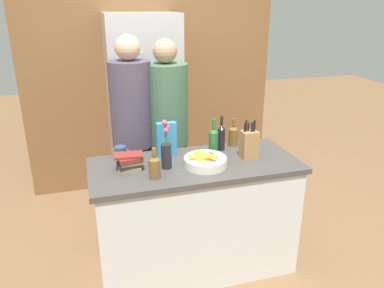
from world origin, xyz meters
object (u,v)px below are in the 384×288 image
at_px(bottle_vinegar, 221,137).
at_px(book_stack, 130,161).
at_px(person_at_sink, 132,128).
at_px(fruit_bowl, 205,160).
at_px(bottle_water, 155,166).
at_px(person_in_blue, 167,128).
at_px(refrigerator, 144,111).
at_px(flower_vase, 166,151).
at_px(coffee_mug, 121,152).
at_px(bottle_oil, 214,140).
at_px(bottle_wine, 233,135).
at_px(cereal_box, 166,139).
at_px(knife_block, 249,144).

bearing_deg(bottle_vinegar, book_stack, -167.33).
bearing_deg(person_at_sink, fruit_bowl, -71.75).
relative_size(bottle_water, person_in_blue, 0.12).
height_order(refrigerator, flower_vase, refrigerator).
distance_m(book_stack, bottle_water, 0.24).
relative_size(fruit_bowl, bottle_vinegar, 1.11).
xyz_separation_m(flower_vase, coffee_mug, (-0.29, 0.27, -0.08)).
bearing_deg(bottle_oil, bottle_wine, 27.22).
bearing_deg(person_at_sink, flower_vase, -90.04).
relative_size(refrigerator, coffee_mug, 17.01).
relative_size(refrigerator, bottle_wine, 8.40).
xyz_separation_m(cereal_box, bottle_oil, (0.36, -0.05, -0.02)).
bearing_deg(bottle_vinegar, bottle_oil, -150.49).
bearing_deg(flower_vase, refrigerator, 87.13).
bearing_deg(cereal_box, refrigerator, 89.23).
bearing_deg(cereal_box, person_at_sink, 114.82).
bearing_deg(bottle_vinegar, flower_vase, -155.67).
height_order(coffee_mug, bottle_wine, bottle_wine).
xyz_separation_m(bottle_oil, person_at_sink, (-0.56, 0.48, -0.01)).
xyz_separation_m(coffee_mug, person_at_sink, (0.14, 0.39, 0.06)).
distance_m(fruit_bowl, book_stack, 0.54).
xyz_separation_m(coffee_mug, bottle_oil, (0.71, -0.09, 0.06)).
bearing_deg(bottle_wine, bottle_water, -150.14).
relative_size(cereal_box, bottle_vinegar, 0.95).
bearing_deg(book_stack, coffee_mug, 100.29).
height_order(cereal_box, bottle_water, cereal_box).
relative_size(bottle_vinegar, bottle_wine, 1.22).
xyz_separation_m(fruit_bowl, book_stack, (-0.53, 0.10, 0.02)).
bearing_deg(bottle_oil, coffee_mug, 172.59).
distance_m(refrigerator, book_stack, 1.32).
bearing_deg(bottle_vinegar, coffee_mug, 176.67).
bearing_deg(knife_block, bottle_oil, 143.51).
distance_m(refrigerator, person_in_blue, 0.67).
relative_size(fruit_bowl, bottle_wine, 1.36).
xyz_separation_m(fruit_bowl, flower_vase, (-0.28, 0.05, 0.09)).
xyz_separation_m(fruit_bowl, person_at_sink, (-0.42, 0.70, 0.06)).
relative_size(knife_block, book_stack, 1.43).
xyz_separation_m(flower_vase, cereal_box, (0.05, 0.22, 0.00)).
relative_size(refrigerator, bottle_oil, 6.99).
xyz_separation_m(bottle_vinegar, person_at_sink, (-0.65, 0.43, -0.01)).
xyz_separation_m(coffee_mug, person_in_blue, (0.45, 0.41, 0.02)).
xyz_separation_m(book_stack, person_at_sink, (0.10, 0.60, 0.05)).
height_order(bottle_vinegar, person_in_blue, person_in_blue).
relative_size(knife_block, bottle_wine, 1.29).
relative_size(refrigerator, cereal_box, 7.25).
bearing_deg(coffee_mug, person_at_sink, 69.59).
height_order(refrigerator, bottle_vinegar, refrigerator).
bearing_deg(fruit_bowl, refrigerator, 98.52).
height_order(bottle_wine, person_at_sink, person_at_sink).
relative_size(cereal_box, bottle_wine, 1.16).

